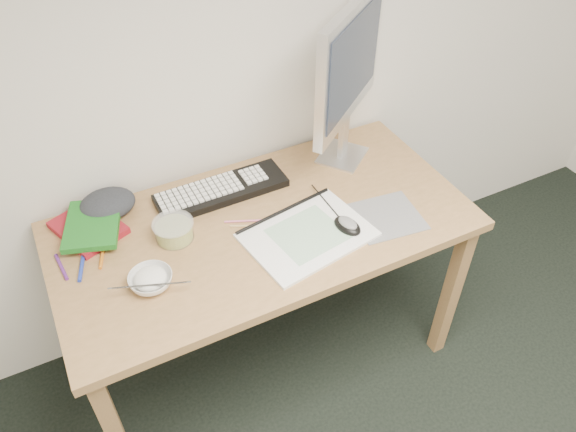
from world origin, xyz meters
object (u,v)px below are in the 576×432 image
at_px(desk, 264,240).
at_px(rice_bowl, 151,280).
at_px(monitor, 349,68).
at_px(sketchpad, 308,235).
at_px(keyboard, 222,190).

bearing_deg(desk, rice_bowl, -166.67).
xyz_separation_m(monitor, rice_bowl, (-0.84, -0.30, -0.35)).
distance_m(sketchpad, rice_bowl, 0.52).
height_order(sketchpad, keyboard, keyboard).
relative_size(keyboard, monitor, 0.79).
bearing_deg(sketchpad, keyboard, 107.90).
bearing_deg(desk, keyboard, 108.23).
bearing_deg(desk, sketchpad, -50.67).
bearing_deg(rice_bowl, keyboard, 41.20).
height_order(keyboard, rice_bowl, rice_bowl).
height_order(desk, keyboard, keyboard).
relative_size(desk, keyboard, 2.99).
xyz_separation_m(desk, rice_bowl, (-0.41, -0.10, 0.10)).
bearing_deg(monitor, rice_bowl, 162.07).
relative_size(desk, sketchpad, 3.52).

